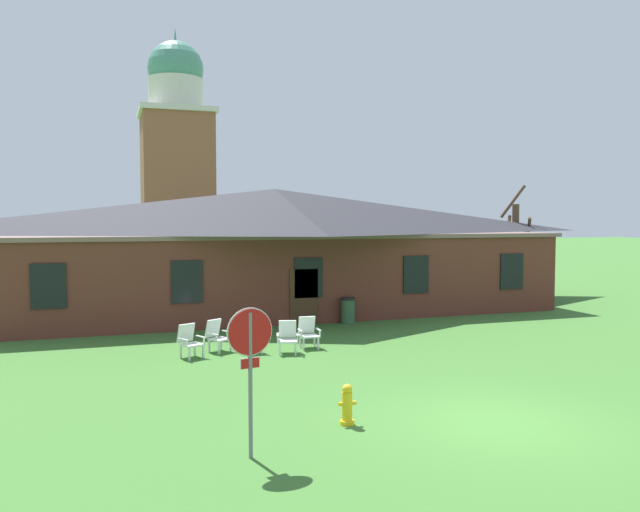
# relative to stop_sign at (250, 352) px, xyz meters

# --- Properties ---
(ground_plane) EXTENTS (200.00, 200.00, 0.00)m
(ground_plane) POSITION_rel_stop_sign_xyz_m (4.90, 0.22, -1.78)
(ground_plane) COLOR #3D702D
(brick_building) EXTENTS (23.32, 10.40, 5.31)m
(brick_building) POSITION_rel_stop_sign_xyz_m (4.90, 17.25, 0.93)
(brick_building) COLOR brown
(brick_building) RESTS_ON ground
(dome_tower) EXTENTS (5.18, 5.18, 17.35)m
(dome_tower) POSITION_rel_stop_sign_xyz_m (2.54, 35.59, 6.08)
(dome_tower) COLOR #93563D
(dome_tower) RESTS_ON ground
(stop_sign) EXTENTS (0.79, 0.19, 2.51)m
(stop_sign) POSITION_rel_stop_sign_xyz_m (0.00, 0.00, 0.00)
(stop_sign) COLOR slate
(stop_sign) RESTS_ON ground
(lawn_chair_by_porch) EXTENTS (0.80, 0.84, 0.96)m
(lawn_chair_by_porch) POSITION_rel_stop_sign_xyz_m (-0.03, 7.98, -1.28)
(lawn_chair_by_porch) COLOR silver
(lawn_chair_by_porch) RESTS_ON ground
(lawn_chair_near_door) EXTENTS (0.84, 0.86, 0.96)m
(lawn_chair_near_door) POSITION_rel_stop_sign_xyz_m (0.86, 8.54, -1.28)
(lawn_chair_near_door) COLOR white
(lawn_chair_near_door) RESTS_ON ground
(lawn_chair_left_end) EXTENTS (0.70, 0.74, 0.96)m
(lawn_chair_left_end) POSITION_rel_stop_sign_xyz_m (1.76, 8.08, -1.28)
(lawn_chair_left_end) COLOR silver
(lawn_chair_left_end) RESTS_ON ground
(lawn_chair_middle) EXTENTS (0.74, 0.79, 0.96)m
(lawn_chair_middle) POSITION_rel_stop_sign_xyz_m (2.79, 7.64, -1.28)
(lawn_chair_middle) COLOR white
(lawn_chair_middle) RESTS_ON ground
(lawn_chair_right_end) EXTENTS (0.67, 0.70, 0.96)m
(lawn_chair_right_end) POSITION_rel_stop_sign_xyz_m (3.60, 8.17, -1.28)
(lawn_chair_right_end) COLOR white
(lawn_chair_right_end) RESTS_ON ground
(bare_tree_beside_building) EXTENTS (1.78, 1.86, 5.76)m
(bare_tree_beside_building) POSITION_rel_stop_sign_xyz_m (17.82, 17.42, 0.93)
(bare_tree_beside_building) COLOR brown
(bare_tree_beside_building) RESTS_ON ground
(fire_hydrant) EXTENTS (0.36, 0.28, 0.79)m
(fire_hydrant) POSITION_rel_stop_sign_xyz_m (2.13, 1.07, -1.40)
(fire_hydrant) COLOR gold
(fire_hydrant) RESTS_ON ground
(trash_bin) EXTENTS (0.56, 0.56, 0.98)m
(trash_bin) POSITION_rel_stop_sign_xyz_m (6.39, 11.95, -1.28)
(trash_bin) COLOR #335638
(trash_bin) RESTS_ON ground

